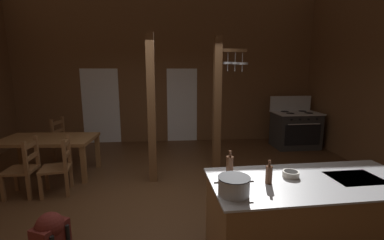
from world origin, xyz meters
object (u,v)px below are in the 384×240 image
at_px(ladderback_chair_near_window, 64,140).
at_px(bottle_tall_on_counter, 230,164).
at_px(kitchen_island, 310,219).
at_px(dining_table, 48,142).
at_px(backpack, 51,239).
at_px(ladderback_chair_by_post, 24,169).
at_px(stove_range, 295,129).
at_px(mixing_bowl_on_counter, 291,174).
at_px(bottle_short_on_counter, 269,174).
at_px(stockpot_on_counter, 234,186).
at_px(ladderback_chair_at_table_end, 59,167).

xyz_separation_m(ladderback_chair_near_window, bottle_tall_on_counter, (3.06, -3.29, 0.54)).
distance_m(kitchen_island, dining_table, 4.62).
distance_m(dining_table, backpack, 2.77).
bearing_deg(ladderback_chair_by_post, dining_table, 88.05).
bearing_deg(ladderback_chair_by_post, ladderback_chair_near_window, 91.76).
height_order(stove_range, ladderback_chair_near_window, stove_range).
height_order(dining_table, bottle_tall_on_counter, bottle_tall_on_counter).
distance_m(kitchen_island, stove_range, 4.39).
xyz_separation_m(mixing_bowl_on_counter, bottle_short_on_counter, (-0.30, -0.14, 0.07)).
relative_size(ladderback_chair_near_window, backpack, 1.59).
bearing_deg(stockpot_on_counter, bottle_short_on_counter, 26.74).
bearing_deg(mixing_bowl_on_counter, stockpot_on_counter, -153.72).
distance_m(ladderback_chair_near_window, stockpot_on_counter, 4.86).
distance_m(ladderback_chair_by_post, mixing_bowl_on_counter, 4.02).
bearing_deg(kitchen_island, backpack, 178.38).
bearing_deg(dining_table, mixing_bowl_on_counter, -34.65).
bearing_deg(stove_range, mixing_bowl_on_counter, -117.04).
distance_m(stove_range, ladderback_chair_near_window, 5.71).
xyz_separation_m(dining_table, bottle_tall_on_counter, (2.98, -2.33, 0.34)).
height_order(kitchen_island, dining_table, kitchen_island).
bearing_deg(stockpot_on_counter, dining_table, 135.58).
height_order(kitchen_island, mixing_bowl_on_counter, mixing_bowl_on_counter).
xyz_separation_m(stove_range, ladderback_chair_by_post, (-5.63, -2.26, -0.03)).
bearing_deg(dining_table, backpack, -66.57).
bearing_deg(kitchen_island, ladderback_chair_near_window, 137.63).
height_order(backpack, mixing_bowl_on_counter, mixing_bowl_on_counter).
height_order(kitchen_island, stockpot_on_counter, stockpot_on_counter).
distance_m(backpack, bottle_short_on_counter, 2.32).
bearing_deg(dining_table, kitchen_island, -34.26).
height_order(stove_range, bottle_short_on_counter, stove_range).
xyz_separation_m(ladderback_chair_near_window, backpack, (1.18, -3.48, -0.14)).
height_order(ladderback_chair_near_window, backpack, ladderback_chair_near_window).
bearing_deg(stockpot_on_counter, bottle_tall_on_counter, 81.27).
height_order(dining_table, stockpot_on_counter, stockpot_on_counter).
bearing_deg(backpack, ladderback_chair_near_window, 108.69).
height_order(stockpot_on_counter, mixing_bowl_on_counter, stockpot_on_counter).
xyz_separation_m(backpack, bottle_short_on_counter, (2.22, -0.12, 0.67)).
height_order(kitchen_island, ladderback_chair_near_window, ladderback_chair_near_window).
height_order(stove_range, ladderback_chair_at_table_end, stove_range).
bearing_deg(bottle_short_on_counter, ladderback_chair_at_table_end, 146.83).
distance_m(ladderback_chair_near_window, bottle_tall_on_counter, 4.53).
relative_size(backpack, bottle_tall_on_counter, 2.34).
bearing_deg(kitchen_island, ladderback_chair_at_table_end, 151.56).
distance_m(stove_range, stockpot_on_counter, 5.07).
bearing_deg(stove_range, bottle_tall_on_counter, -125.00).
xyz_separation_m(dining_table, bottle_short_on_counter, (3.31, -2.64, 0.33)).
relative_size(kitchen_island, ladderback_chair_near_window, 2.32).
relative_size(dining_table, ladderback_chair_near_window, 1.84).
relative_size(backpack, bottle_short_on_counter, 2.43).
xyz_separation_m(stove_range, mixing_bowl_on_counter, (-1.99, -3.91, 0.44)).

